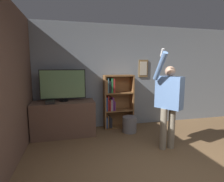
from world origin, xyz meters
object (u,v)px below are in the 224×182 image
at_px(bookshelf, 115,101).
at_px(game_console, 50,102).
at_px(person, 169,99).
at_px(waste_bin, 130,124).
at_px(television, 63,85).

bearing_deg(bookshelf, game_console, -166.19).
bearing_deg(bookshelf, person, -63.93).
xyz_separation_m(person, waste_bin, (-0.43, 1.01, -0.80)).
height_order(game_console, person, person).
bearing_deg(television, bookshelf, 7.27).
xyz_separation_m(bookshelf, waste_bin, (0.26, -0.41, -0.51)).
bearing_deg(waste_bin, game_console, 179.37).
bearing_deg(game_console, bookshelf, 13.81).
height_order(television, bookshelf, television).
height_order(bookshelf, waste_bin, bookshelf).
xyz_separation_m(television, waste_bin, (1.56, -0.24, -1.00)).
distance_m(game_console, person, 2.51).
relative_size(game_console, person, 0.10).
bearing_deg(person, television, -154.08).
xyz_separation_m(bookshelf, person, (0.69, -1.42, 0.29)).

